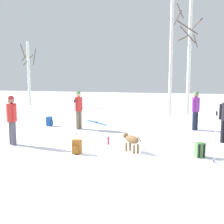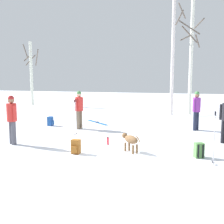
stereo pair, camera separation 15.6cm
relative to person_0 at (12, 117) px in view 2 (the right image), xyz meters
name	(u,v)px [view 2 (the right image)]	position (x,y,z in m)	size (l,w,h in m)	color
ground_plane	(118,154)	(3.86, -0.21, -0.98)	(60.00, 60.00, 0.00)	white
person_0	(12,117)	(0.00, 0.00, 0.00)	(0.46, 0.34, 1.72)	#4C4C56
person_1	(196,108)	(6.26, 4.30, 0.00)	(0.34, 0.46, 1.72)	#1E2338
person_4	(79,107)	(1.19, 3.25, 0.00)	(0.34, 0.50, 1.72)	#72604C
dog	(130,140)	(4.16, 0.11, -0.59)	(0.71, 0.62, 0.57)	brown
ski_pair_lying_0	(97,122)	(1.47, 5.01, -0.97)	(1.52, 1.38, 0.05)	blue
ski_poles_0	(214,137)	(6.58, -0.51, -0.21)	(0.07, 0.22, 1.45)	#B2B2BC
ski_poles_1	(75,117)	(1.59, 1.86, -0.21)	(0.07, 0.26, 1.45)	#B2B2BC
backpack_0	(50,121)	(-0.44, 3.61, -0.77)	(0.29, 0.26, 0.44)	#1E4C99
backpack_1	(76,147)	(2.58, -0.50, -0.77)	(0.27, 0.29, 0.44)	#99591E
backpack_2	(199,150)	(6.23, 0.06, -0.77)	(0.32, 0.34, 0.44)	#4C7F3F
water_bottle_0	(108,141)	(3.23, 0.82, -0.85)	(0.07, 0.07, 0.28)	red
birch_tree_0	(31,72)	(-6.39, 11.81, 1.71)	(1.39, 1.39, 5.09)	silver
birch_tree_1	(173,49)	(4.94, 8.99, 2.98)	(1.50, 1.37, 7.65)	silver
birch_tree_2	(191,56)	(6.01, 9.43, 2.61)	(1.51, 1.52, 6.90)	silver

